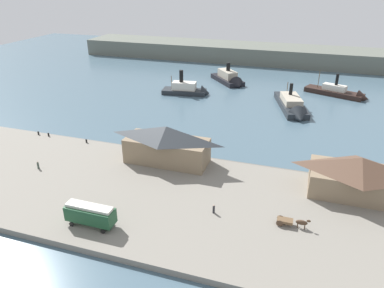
% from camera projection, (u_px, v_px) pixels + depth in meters
% --- Properties ---
extents(ground_plane, '(320.00, 320.00, 0.00)m').
position_uv_depth(ground_plane, '(181.00, 151.00, 91.24)').
color(ground_plane, '#476070').
extents(quay_promenade, '(110.00, 36.00, 1.20)m').
position_uv_depth(quay_promenade, '(145.00, 194.00, 72.07)').
color(quay_promenade, gray).
rests_on(quay_promenade, ground).
extents(seawall_edge, '(110.00, 0.80, 1.00)m').
position_uv_depth(seawall_edge, '(177.00, 155.00, 87.93)').
color(seawall_edge, '#666159').
rests_on(seawall_edge, ground).
extents(ferry_shed_central_terminal, '(19.30, 7.91, 8.86)m').
position_uv_depth(ferry_shed_central_terminal, '(167.00, 144.00, 81.50)').
color(ferry_shed_central_terminal, '#847056').
rests_on(ferry_shed_central_terminal, quay_promenade).
extents(ferry_shed_customs_shed, '(18.40, 10.40, 7.91)m').
position_uv_depth(ferry_shed_customs_shed, '(359.00, 176.00, 69.69)').
color(ferry_shed_customs_shed, '#847056').
rests_on(ferry_shed_customs_shed, quay_promenade).
extents(street_tram, '(8.74, 2.98, 4.06)m').
position_uv_depth(street_tram, '(90.00, 214.00, 61.31)').
color(street_tram, '#1E4C2D').
rests_on(street_tram, quay_promenade).
extents(horse_cart, '(5.62, 1.61, 1.87)m').
position_uv_depth(horse_cart, '(291.00, 221.00, 61.75)').
color(horse_cart, brown).
rests_on(horse_cart, quay_promenade).
extents(pedestrian_near_west_shed, '(0.44, 0.44, 1.78)m').
position_uv_depth(pedestrian_near_west_shed, '(38.00, 165.00, 80.13)').
color(pedestrian_near_west_shed, '#3D4C42').
rests_on(pedestrian_near_west_shed, quay_promenade).
extents(pedestrian_at_waters_edge, '(0.42, 0.42, 1.72)m').
position_uv_depth(pedestrian_at_waters_edge, '(214.00, 209.00, 65.18)').
color(pedestrian_at_waters_edge, '#232328').
rests_on(pedestrian_at_waters_edge, quay_promenade).
extents(mooring_post_center_west, '(0.44, 0.44, 0.90)m').
position_uv_depth(mooring_post_center_west, '(48.00, 134.00, 96.42)').
color(mooring_post_center_west, black).
rests_on(mooring_post_center_west, quay_promenade).
extents(mooring_post_center_east, '(0.44, 0.44, 0.90)m').
position_uv_depth(mooring_post_center_east, '(86.00, 141.00, 92.69)').
color(mooring_post_center_east, black).
rests_on(mooring_post_center_east, quay_promenade).
extents(mooring_post_east, '(0.44, 0.44, 0.90)m').
position_uv_depth(mooring_post_east, '(38.00, 133.00, 97.34)').
color(mooring_post_east, black).
rests_on(mooring_post_east, quay_promenade).
extents(ferry_approaching_east, '(18.18, 8.07, 10.77)m').
position_uv_depth(ferry_approaching_east, '(189.00, 90.00, 133.72)').
color(ferry_approaching_east, '#23282D').
rests_on(ferry_approaching_east, ground).
extents(ferry_near_quay, '(23.12, 13.19, 10.27)m').
position_uv_depth(ferry_near_quay, '(341.00, 93.00, 131.42)').
color(ferry_near_quay, black).
rests_on(ferry_near_quay, ground).
extents(ferry_mid_harbor, '(17.59, 19.20, 10.33)m').
position_uv_depth(ferry_mid_harbor, '(230.00, 79.00, 146.91)').
color(ferry_mid_harbor, black).
rests_on(ferry_mid_harbor, ground).
extents(ferry_departing_north, '(13.55, 26.92, 9.94)m').
position_uv_depth(ferry_departing_north, '(293.00, 107.00, 117.28)').
color(ferry_departing_north, '#23282D').
rests_on(ferry_departing_north, ground).
extents(far_headland, '(180.00, 24.00, 8.00)m').
position_uv_depth(far_headland, '(253.00, 53.00, 184.03)').
color(far_headland, '#60665B').
rests_on(far_headland, ground).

